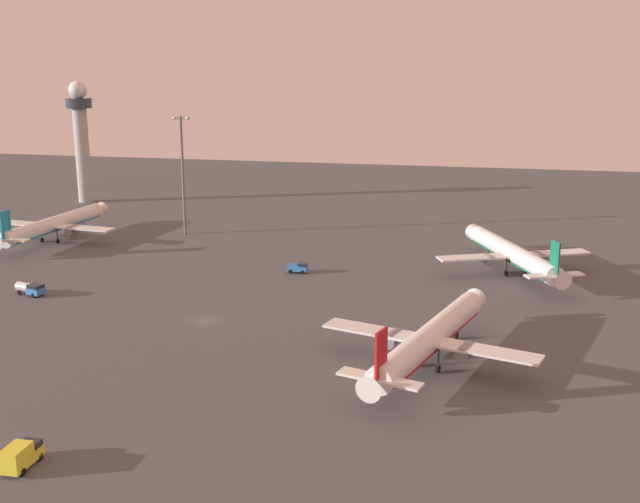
% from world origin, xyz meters
% --- Properties ---
extents(ground_plane, '(416.00, 416.00, 0.00)m').
position_xyz_m(ground_plane, '(0.00, 0.00, 0.00)').
color(ground_plane, '#4C4C51').
extents(control_tower, '(8.00, 8.00, 37.91)m').
position_xyz_m(control_tower, '(-77.75, 101.51, 21.92)').
color(control_tower, '#A8A8B2').
rests_on(control_tower, ground).
extents(airplane_taxiway_distant, '(33.60, 42.76, 11.20)m').
position_xyz_m(airplane_taxiway_distant, '(40.29, -12.35, 4.23)').
color(airplane_taxiway_distant, silver).
rests_on(airplane_taxiway_distant, ground).
extents(airplane_terminal_side, '(32.59, 41.26, 11.19)m').
position_xyz_m(airplane_terminal_side, '(53.90, 43.16, 4.23)').
color(airplane_terminal_side, white).
rests_on(airplane_terminal_side, ground).
extents(airplane_near_gate, '(33.56, 43.04, 11.03)m').
position_xyz_m(airplane_near_gate, '(-58.36, 49.74, 4.17)').
color(airplane_near_gate, silver).
rests_on(airplane_near_gate, ground).
extents(fuel_truck, '(6.63, 3.76, 2.35)m').
position_xyz_m(fuel_truck, '(-38.55, 7.08, 1.37)').
color(fuel_truck, '#3372BF').
rests_on(fuel_truck, ground).
extents(catering_truck, '(2.41, 5.65, 3.05)m').
position_xyz_m(catering_truck, '(-2.53, -52.61, 1.58)').
color(catering_truck, yellow).
rests_on(catering_truck, ground).
extents(baggage_tractor, '(4.16, 2.04, 2.25)m').
position_xyz_m(baggage_tractor, '(8.79, 33.79, 1.18)').
color(baggage_tractor, '#3372BF').
rests_on(baggage_tractor, ground).
extents(apron_light_east, '(4.80, 0.90, 30.63)m').
position_xyz_m(apron_light_east, '(-29.21, 64.37, 17.21)').
color(apron_light_east, slate).
rests_on(apron_light_east, ground).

